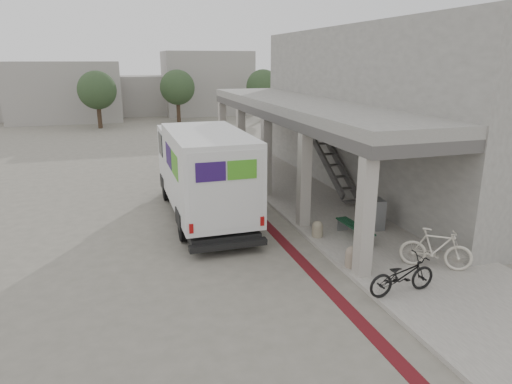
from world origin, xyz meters
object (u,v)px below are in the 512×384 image
object	(u,v)px
bench	(355,229)
bicycle_cream	(436,249)
bicycle_black	(402,275)
utility_cabinet	(376,214)
fedex_truck	(203,171)

from	to	relation	value
bench	bicycle_cream	world-z (taller)	bicycle_cream
bicycle_black	bicycle_cream	bearing A→B (deg)	-64.14
utility_cabinet	bicycle_cream	world-z (taller)	bicycle_cream
bench	bicycle_black	distance (m)	3.63
fedex_truck	bicycle_black	size ratio (longest dim) A/B	4.26
fedex_truck	bicycle_cream	distance (m)	8.30
bicycle_cream	bench	bearing A→B (deg)	57.33
bench	utility_cabinet	world-z (taller)	utility_cabinet
bench	utility_cabinet	distance (m)	1.26
fedex_truck	bicycle_cream	size ratio (longest dim) A/B	4.10
fedex_truck	bicycle_cream	bearing A→B (deg)	-51.18
bench	bicycle_black	size ratio (longest dim) A/B	0.99
utility_cabinet	bicycle_black	xyz separation A→B (m)	(-1.80, -4.15, -0.03)
fedex_truck	bicycle_black	bearing A→B (deg)	-64.92
bicycle_black	bicycle_cream	xyz separation A→B (m)	(1.71, 0.95, 0.09)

